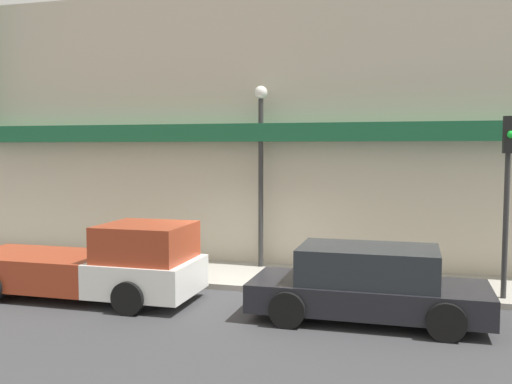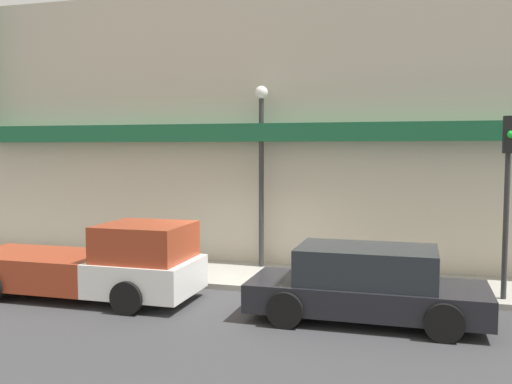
% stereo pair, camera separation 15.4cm
% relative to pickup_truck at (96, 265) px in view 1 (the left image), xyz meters
% --- Properties ---
extents(ground_plane, '(80.00, 80.00, 0.00)m').
position_rel_pickup_truck_xyz_m(ground_plane, '(2.83, 1.50, -0.78)').
color(ground_plane, '#38383A').
extents(sidewalk, '(36.00, 2.80, 0.14)m').
position_rel_pickup_truck_xyz_m(sidewalk, '(2.83, 2.91, -0.71)').
color(sidewalk, '#9E998E').
rests_on(sidewalk, ground).
extents(building, '(19.80, 3.80, 10.00)m').
position_rel_pickup_truck_xyz_m(building, '(2.81, 5.78, 3.23)').
color(building, '#BCB29E').
rests_on(building, ground).
extents(pickup_truck, '(5.57, 2.17, 1.79)m').
position_rel_pickup_truck_xyz_m(pickup_truck, '(0.00, 0.00, 0.00)').
color(pickup_truck, white).
rests_on(pickup_truck, ground).
extents(parked_car, '(4.71, 2.06, 1.50)m').
position_rel_pickup_truck_xyz_m(parked_car, '(6.16, 0.00, -0.05)').
color(parked_car, black).
rests_on(parked_car, ground).
extents(fire_hydrant, '(0.21, 0.21, 0.74)m').
position_rel_pickup_truck_xyz_m(fire_hydrant, '(0.73, 2.26, -0.28)').
color(fire_hydrant, '#196633').
rests_on(fire_hydrant, sidewalk).
extents(street_lamp, '(0.36, 0.36, 5.04)m').
position_rel_pickup_truck_xyz_m(street_lamp, '(2.90, 3.83, 2.54)').
color(street_lamp, '#2D2D2D').
rests_on(street_lamp, sidewalk).
extents(traffic_light, '(0.28, 0.42, 4.02)m').
position_rel_pickup_truck_xyz_m(traffic_light, '(8.98, 1.92, 2.10)').
color(traffic_light, '#2D2D2D').
rests_on(traffic_light, sidewalk).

